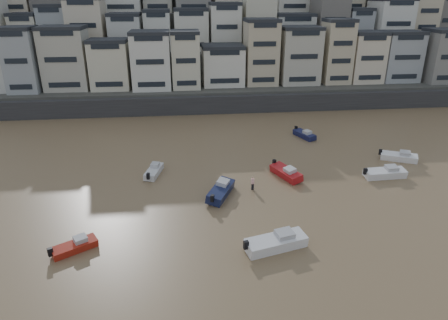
{
  "coord_description": "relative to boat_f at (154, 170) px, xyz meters",
  "views": [
    {
      "loc": [
        1.98,
        -13.86,
        22.41
      ],
      "look_at": [
        6.88,
        30.0,
        4.0
      ],
      "focal_mm": 32.0,
      "sensor_mm": 36.0,
      "label": 1
    }
  ],
  "objects": [
    {
      "name": "harbor_wall",
      "position": [
        11.95,
        29.46,
        1.06
      ],
      "size": [
        140.0,
        3.0,
        3.5
      ],
      "primitive_type": "cube",
      "color": "#38383A",
      "rests_on": "ground"
    },
    {
      "name": "hillside",
      "position": [
        16.69,
        69.3,
        12.32
      ],
      "size": [
        141.04,
        66.0,
        50.0
      ],
      "color": "#4C4C47",
      "rests_on": "ground"
    },
    {
      "name": "boat_f",
      "position": [
        0.0,
        0.0,
        0.0
      ],
      "size": [
        2.83,
        5.3,
        1.38
      ],
      "primitive_type": null,
      "rotation": [
        0.0,
        0.0,
        1.33
      ],
      "color": "silver",
      "rests_on": "ground"
    },
    {
      "name": "boat_a",
      "position": [
        12.34,
        -18.33,
        0.21
      ],
      "size": [
        6.9,
        3.78,
        1.79
      ],
      "primitive_type": null,
      "rotation": [
        0.0,
        0.0,
        0.26
      ],
      "color": "white",
      "rests_on": "ground"
    },
    {
      "name": "boat_j",
      "position": [
        -6.53,
        -16.63,
        -0.07
      ],
      "size": [
        4.65,
        3.64,
        1.24
      ],
      "primitive_type": null,
      "rotation": [
        0.0,
        0.0,
        0.55
      ],
      "color": "#A82214",
      "rests_on": "ground"
    },
    {
      "name": "boat_e",
      "position": [
        17.38,
        -2.69,
        0.1
      ],
      "size": [
        3.88,
        6.04,
        1.57
      ],
      "primitive_type": null,
      "rotation": [
        0.0,
        0.0,
        -1.19
      ],
      "color": "#AD1519",
      "rests_on": "ground"
    },
    {
      "name": "boat_d",
      "position": [
        30.29,
        -4.32,
        0.13
      ],
      "size": [
        6.05,
        2.19,
        1.63
      ],
      "primitive_type": null,
      "rotation": [
        0.0,
        0.0,
        0.04
      ],
      "color": "white",
      "rests_on": "ground"
    },
    {
      "name": "boat_i",
      "position": [
        24.47,
        12.35,
        0.01
      ],
      "size": [
        3.32,
        5.38,
        1.39
      ],
      "primitive_type": null,
      "rotation": [
        0.0,
        0.0,
        -1.22
      ],
      "color": "#151942",
      "rests_on": "ground"
    },
    {
      "name": "boat_g",
      "position": [
        35.11,
        1.0,
        0.06
      ],
      "size": [
        5.69,
        3.99,
        1.49
      ],
      "primitive_type": null,
      "rotation": [
        0.0,
        0.0,
        -0.45
      ],
      "color": "white",
      "rests_on": "ground"
    },
    {
      "name": "boat_c",
      "position": [
        8.26,
        -7.09,
        0.16
      ],
      "size": [
        4.44,
        6.54,
        1.71
      ],
      "primitive_type": null,
      "rotation": [
        0.0,
        0.0,
        1.15
      ],
      "color": "#151C41",
      "rests_on": "ground"
    },
    {
      "name": "person_pink",
      "position": [
        12.36,
        -5.83,
        0.18
      ],
      "size": [
        0.44,
        0.44,
        1.74
      ],
      "primitive_type": null,
      "color": "#F6AFAE",
      "rests_on": "ground"
    }
  ]
}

